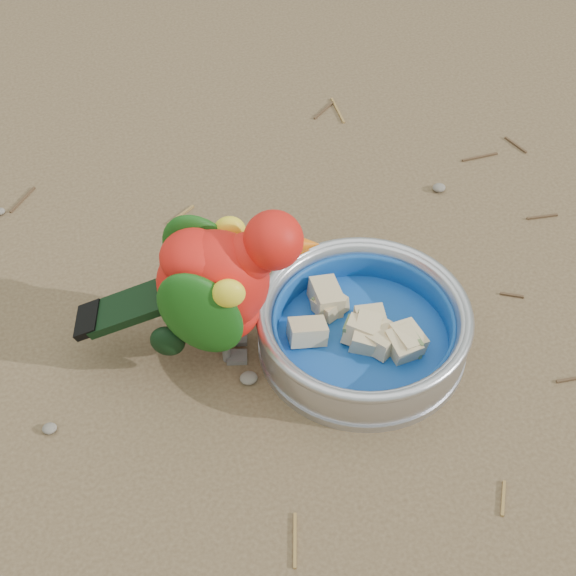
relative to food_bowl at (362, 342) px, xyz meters
name	(u,v)px	position (x,y,z in m)	size (l,w,h in m)	color
ground	(262,353)	(-0.11, 0.02, -0.01)	(60.00, 60.00, 0.00)	brown
food_bowl	(362,342)	(0.00, 0.00, 0.00)	(0.24, 0.24, 0.02)	#B2B2BA
bowl_wall	(363,325)	(0.00, 0.00, 0.03)	(0.24, 0.24, 0.04)	#B2B2BA
fruit_wedges	(363,329)	(0.00, 0.00, 0.02)	(0.14, 0.14, 0.03)	#CDB484
lory_parrot	(218,292)	(-0.15, 0.03, 0.09)	(0.11, 0.24, 0.19)	red
ground_debris	(245,322)	(-0.12, 0.07, -0.01)	(0.90, 0.80, 0.01)	olive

